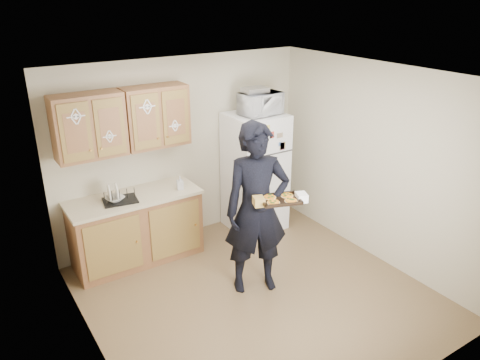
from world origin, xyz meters
The scene contains 23 objects.
floor centered at (0.00, 0.00, 0.00)m, with size 3.60×3.60×0.00m, color brown.
ceiling centered at (0.00, 0.00, 2.50)m, with size 3.60×3.60×0.00m, color silver.
wall_back centered at (0.00, 1.80, 1.25)m, with size 3.60×0.04×2.50m, color beige.
wall_front centered at (0.00, -1.80, 1.25)m, with size 3.60×0.04×2.50m, color beige.
wall_left centered at (-1.80, 0.00, 1.25)m, with size 0.04×3.60×2.50m, color beige.
wall_right centered at (1.80, 0.00, 1.25)m, with size 0.04×3.60×2.50m, color beige.
refrigerator centered at (0.95, 1.43, 0.85)m, with size 0.75×0.70×1.70m, color white.
base_cabinet centered at (-0.85, 1.48, 0.43)m, with size 1.60×0.60×0.86m, color brown.
countertop centered at (-0.85, 1.48, 0.88)m, with size 1.64×0.64×0.04m, color beige.
upper_cab_left centered at (-1.25, 1.61, 1.83)m, with size 0.80×0.33×0.75m, color brown.
upper_cab_right centered at (-0.43, 1.61, 1.83)m, with size 0.80×0.33×0.75m, color brown.
cereal_box centered at (1.47, 1.67, 0.16)m, with size 0.20×0.07×0.32m, color gold.
person centered at (0.09, 0.16, 1.00)m, with size 0.73×0.48×2.01m, color black.
baking_tray centered at (0.20, -0.12, 1.20)m, with size 0.41×0.30×0.04m, color black.
pizza_front_left centered at (0.08, -0.15, 1.22)m, with size 0.14×0.14×0.02m, color orange.
pizza_front_right centered at (0.27, -0.21, 1.22)m, with size 0.14×0.14×0.02m, color orange.
pizza_back_left centered at (0.13, -0.02, 1.22)m, with size 0.14×0.14×0.02m, color orange.
pizza_back_right centered at (0.31, -0.09, 1.22)m, with size 0.14×0.14×0.02m, color orange.
microwave centered at (0.99, 1.38, 1.85)m, with size 0.54×0.37×0.30m, color white.
foil_pan centered at (0.92, 1.41, 2.03)m, with size 0.33×0.23×0.07m, color silver.
dish_rack centered at (-1.04, 1.43, 0.98)m, with size 0.40×0.30×0.16m, color black.
bowl centered at (-1.10, 1.43, 0.95)m, with size 0.22×0.22×0.05m, color white.
soap_bottle centered at (-0.26, 1.36, 0.99)m, with size 0.08×0.08×0.18m, color white.
Camera 1 is at (-2.61, -3.66, 3.30)m, focal length 35.00 mm.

